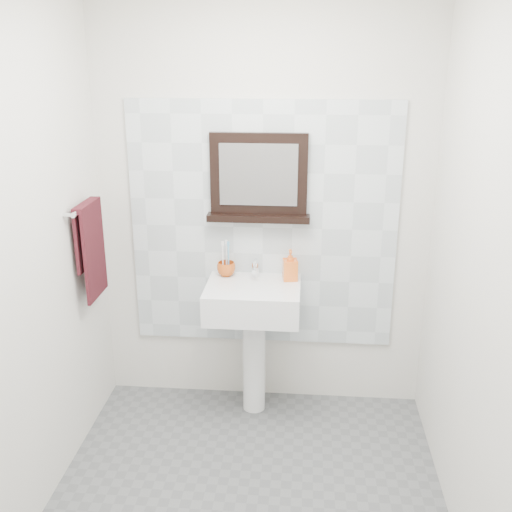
{
  "coord_description": "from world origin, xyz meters",
  "views": [
    {
      "loc": [
        0.26,
        -2.37,
        2.16
      ],
      "look_at": [
        0.01,
        0.55,
        1.15
      ],
      "focal_mm": 42.0,
      "sensor_mm": 36.0,
      "label": 1
    }
  ],
  "objects_px": {
    "toothbrush_cup": "(226,269)",
    "hand_towel": "(90,243)",
    "soap_dispenser": "(290,265)",
    "pedestal_sink": "(253,313)",
    "framed_mirror": "(259,180)"
  },
  "relations": [
    {
      "from": "pedestal_sink",
      "to": "hand_towel",
      "type": "xyz_separation_m",
      "value": [
        -0.9,
        -0.14,
        0.46
      ]
    },
    {
      "from": "soap_dispenser",
      "to": "hand_towel",
      "type": "relative_size",
      "value": 0.34
    },
    {
      "from": "pedestal_sink",
      "to": "toothbrush_cup",
      "type": "bearing_deg",
      "value": 142.64
    },
    {
      "from": "pedestal_sink",
      "to": "soap_dispenser",
      "type": "bearing_deg",
      "value": 25.38
    },
    {
      "from": "soap_dispenser",
      "to": "hand_towel",
      "type": "distance_m",
      "value": 1.15
    },
    {
      "from": "soap_dispenser",
      "to": "hand_towel",
      "type": "xyz_separation_m",
      "value": [
        -1.11,
        -0.24,
        0.18
      ]
    },
    {
      "from": "toothbrush_cup",
      "to": "hand_towel",
      "type": "relative_size",
      "value": 0.2
    },
    {
      "from": "pedestal_sink",
      "to": "framed_mirror",
      "type": "relative_size",
      "value": 1.59
    },
    {
      "from": "framed_mirror",
      "to": "soap_dispenser",
      "type": "bearing_deg",
      "value": -23.78
    },
    {
      "from": "soap_dispenser",
      "to": "hand_towel",
      "type": "height_order",
      "value": "hand_towel"
    },
    {
      "from": "hand_towel",
      "to": "pedestal_sink",
      "type": "bearing_deg",
      "value": 8.9
    },
    {
      "from": "toothbrush_cup",
      "to": "soap_dispenser",
      "type": "distance_m",
      "value": 0.39
    },
    {
      "from": "soap_dispenser",
      "to": "framed_mirror",
      "type": "bearing_deg",
      "value": 147.33
    },
    {
      "from": "soap_dispenser",
      "to": "framed_mirror",
      "type": "xyz_separation_m",
      "value": [
        -0.2,
        0.09,
        0.49
      ]
    },
    {
      "from": "framed_mirror",
      "to": "hand_towel",
      "type": "height_order",
      "value": "framed_mirror"
    }
  ]
}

